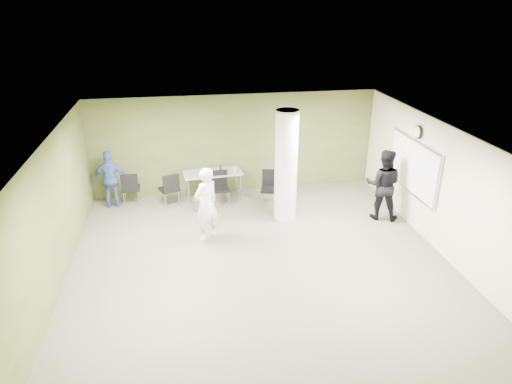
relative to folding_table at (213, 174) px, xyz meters
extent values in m
plane|color=#5B5948|center=(0.69, -3.53, -0.71)|extent=(8.00, 8.00, 0.00)
plane|color=white|center=(0.69, -3.53, 2.09)|extent=(8.00, 8.00, 0.00)
cube|color=#495126|center=(0.69, 0.47, 0.69)|extent=(8.00, 2.80, 0.02)
cube|color=#495126|center=(-3.31, -3.53, 0.69)|extent=(0.02, 8.00, 2.80)
cube|color=beige|center=(4.69, -3.53, 0.69)|extent=(0.02, 8.00, 2.80)
cylinder|color=silver|center=(1.69, -1.53, 0.69)|extent=(0.56, 0.56, 2.80)
cube|color=silver|center=(4.62, -2.33, 0.79)|extent=(0.04, 2.30, 1.30)
cube|color=white|center=(4.59, -2.33, 0.79)|extent=(0.02, 2.20, 1.20)
cylinder|color=black|center=(4.62, -2.33, 1.64)|extent=(0.05, 0.32, 0.32)
cylinder|color=white|center=(4.59, -2.33, 1.64)|extent=(0.02, 0.26, 0.26)
cube|color=gray|center=(-0.01, 0.00, 0.03)|extent=(1.66, 0.84, 0.04)
cylinder|color=silver|center=(-0.71, -0.34, -0.35)|extent=(0.04, 0.04, 0.72)
cylinder|color=silver|center=(0.73, -0.21, -0.35)|extent=(0.04, 0.04, 0.72)
cylinder|color=silver|center=(-0.76, 0.22, -0.35)|extent=(0.04, 0.04, 0.72)
cylinder|color=silver|center=(0.68, 0.35, -0.35)|extent=(0.04, 0.04, 0.72)
cylinder|color=#174115|center=(0.20, -0.11, 0.17)|extent=(0.07, 0.07, 0.25)
cylinder|color=#B2B2B7|center=(0.59, -0.13, 0.14)|extent=(0.06, 0.06, 0.18)
cylinder|color=#4C4C4C|center=(-0.48, -0.76, -0.55)|extent=(0.28, 0.28, 0.33)
cube|color=black|center=(-2.24, -0.02, -0.26)|extent=(0.47, 0.47, 0.05)
cube|color=black|center=(-2.24, -0.23, 0.00)|extent=(0.45, 0.05, 0.46)
cylinder|color=silver|center=(-2.05, 0.17, -0.50)|extent=(0.02, 0.02, 0.44)
cylinder|color=silver|center=(-2.44, 0.17, -0.50)|extent=(0.02, 0.02, 0.44)
cylinder|color=silver|center=(-2.05, -0.21, -0.50)|extent=(0.02, 0.02, 0.44)
cylinder|color=silver|center=(-2.43, -0.22, -0.50)|extent=(0.02, 0.02, 0.44)
cube|color=black|center=(-1.23, -0.27, -0.25)|extent=(0.61, 0.61, 0.05)
cube|color=black|center=(-1.15, -0.47, 0.00)|extent=(0.43, 0.20, 0.46)
cylinder|color=silver|center=(-1.12, -0.02, -0.49)|extent=(0.02, 0.02, 0.44)
cylinder|color=silver|center=(-1.48, -0.16, -0.49)|extent=(0.02, 0.02, 0.44)
cylinder|color=silver|center=(-0.98, -0.38, -0.49)|extent=(0.02, 0.02, 0.44)
cylinder|color=silver|center=(-1.34, -0.52, -0.49)|extent=(0.02, 0.02, 0.44)
cube|color=black|center=(0.16, -0.46, -0.27)|extent=(0.48, 0.48, 0.05)
cube|color=black|center=(0.14, -0.26, -0.02)|extent=(0.44, 0.07, 0.44)
cylinder|color=silver|center=(-0.02, -0.66, -0.50)|extent=(0.02, 0.02, 0.42)
cylinder|color=silver|center=(0.35, -0.64, -0.50)|extent=(0.02, 0.02, 0.42)
cylinder|color=silver|center=(-0.04, -0.29, -0.50)|extent=(0.02, 0.02, 0.42)
cylinder|color=silver|center=(0.33, -0.26, -0.50)|extent=(0.02, 0.02, 0.42)
cube|color=black|center=(1.45, -0.77, -0.25)|extent=(0.59, 0.59, 0.05)
cube|color=black|center=(1.51, -0.56, 0.01)|extent=(0.45, 0.16, 0.47)
cylinder|color=silver|center=(1.21, -0.91, -0.49)|extent=(0.02, 0.02, 0.45)
cylinder|color=silver|center=(1.59, -1.01, -0.49)|extent=(0.02, 0.02, 0.45)
cylinder|color=silver|center=(1.31, -0.52, -0.49)|extent=(0.02, 0.02, 0.45)
cylinder|color=silver|center=(1.69, -0.63, -0.49)|extent=(0.02, 0.02, 0.45)
imported|color=white|center=(-0.35, -2.32, 0.17)|extent=(0.77, 0.72, 1.77)
imported|color=black|center=(4.09, -1.96, 0.20)|extent=(1.10, 1.00, 1.83)
imported|color=#3D5398|center=(-2.71, -0.13, 0.07)|extent=(0.94, 0.42, 1.57)
camera|label=1|loc=(-0.81, -11.78, 4.58)|focal=32.00mm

